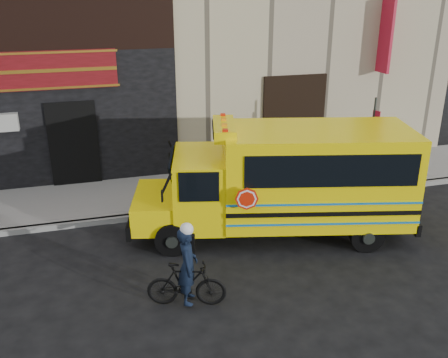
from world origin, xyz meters
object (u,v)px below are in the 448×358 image
at_px(sign_pole, 372,142).
at_px(bicycle, 186,284).
at_px(school_bus, 288,178).
at_px(cyclist, 188,268).

bearing_deg(sign_pole, bicycle, -147.40).
bearing_deg(school_bus, bicycle, -142.88).
relative_size(bicycle, cyclist, 0.97).
distance_m(school_bus, cyclist, 3.82).
xyz_separation_m(school_bus, sign_pole, (3.37, 1.80, 0.12)).
distance_m(school_bus, bicycle, 3.96).
xyz_separation_m(sign_pole, cyclist, (-6.37, -4.05, -0.82)).
bearing_deg(cyclist, school_bus, -38.41).
relative_size(sign_pole, cyclist, 1.82).
height_order(school_bus, bicycle, school_bus).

